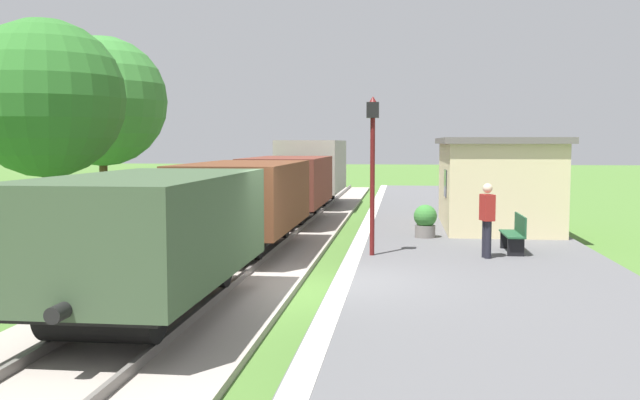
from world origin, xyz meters
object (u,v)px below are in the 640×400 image
(person_waiting, at_px, (487,217))
(tree_trackside_far, at_px, (102,102))
(bench_down_platform, at_px, (476,201))
(freight_train, at_px, (274,188))
(potted_planter, at_px, (425,221))
(lamp_post_near, at_px, (373,146))
(station_hut, at_px, (496,182))
(bench_near_hut, at_px, (515,233))
(tree_trackside_mid, at_px, (45,99))

(person_waiting, bearing_deg, tree_trackside_far, -45.60)
(bench_down_platform, bearing_deg, person_waiting, -94.49)
(freight_train, xyz_separation_m, tree_trackside_far, (-6.42, 2.13, 2.82))
(bench_down_platform, relative_size, tree_trackside_far, 0.23)
(potted_planter, bearing_deg, person_waiting, -68.88)
(person_waiting, relative_size, lamp_post_near, 0.46)
(lamp_post_near, bearing_deg, station_hut, 58.59)
(lamp_post_near, relative_size, tree_trackside_far, 0.57)
(freight_train, height_order, bench_down_platform, freight_train)
(bench_near_hut, height_order, potted_planter, potted_planter)
(bench_near_hut, distance_m, lamp_post_near, 4.07)
(bench_down_platform, relative_size, person_waiting, 0.88)
(lamp_post_near, distance_m, tree_trackside_far, 11.96)
(lamp_post_near, bearing_deg, potted_planter, 67.56)
(lamp_post_near, bearing_deg, person_waiting, -1.84)
(bench_down_platform, bearing_deg, station_hut, -87.39)
(bench_near_hut, height_order, person_waiting, person_waiting)
(freight_train, distance_m, bench_down_platform, 8.36)
(freight_train, bearing_deg, bench_near_hut, -30.79)
(tree_trackside_mid, bearing_deg, lamp_post_near, 3.30)
(potted_planter, height_order, lamp_post_near, lamp_post_near)
(station_hut, height_order, bench_near_hut, station_hut)
(potted_planter, relative_size, tree_trackside_mid, 0.16)
(bench_near_hut, distance_m, tree_trackside_mid, 11.65)
(person_waiting, distance_m, lamp_post_near, 3.08)
(person_waiting, height_order, tree_trackside_mid, tree_trackside_mid)
(freight_train, height_order, potted_planter, freight_train)
(bench_near_hut, bearing_deg, bench_down_platform, 90.00)
(bench_near_hut, relative_size, person_waiting, 0.88)
(bench_down_platform, bearing_deg, potted_planter, -107.34)
(bench_down_platform, height_order, potted_planter, potted_planter)
(station_hut, bearing_deg, freight_train, -170.96)
(potted_planter, relative_size, tree_trackside_far, 0.14)
(lamp_post_near, bearing_deg, tree_trackside_mid, -176.70)
(bench_near_hut, distance_m, bench_down_platform, 9.00)
(tree_trackside_mid, height_order, tree_trackside_far, tree_trackside_far)
(bench_down_platform, bearing_deg, tree_trackside_far, -167.36)
(potted_planter, bearing_deg, station_hut, 49.50)
(station_hut, xyz_separation_m, bench_near_hut, (-0.18, -5.02, -0.93))
(bench_down_platform, distance_m, potted_planter, 6.91)
(freight_train, xyz_separation_m, station_hut, (6.80, 1.08, 0.17))
(station_hut, distance_m, tree_trackside_mid, 13.15)
(bench_down_platform, bearing_deg, freight_train, -142.61)
(station_hut, bearing_deg, bench_near_hut, -92.07)
(bench_near_hut, relative_size, lamp_post_near, 0.41)
(bench_down_platform, height_order, lamp_post_near, lamp_post_near)
(bench_near_hut, bearing_deg, tree_trackside_far, 155.02)
(tree_trackside_mid, bearing_deg, bench_down_platform, 42.73)
(freight_train, bearing_deg, bench_down_platform, 37.39)
(potted_planter, bearing_deg, bench_down_platform, 72.66)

